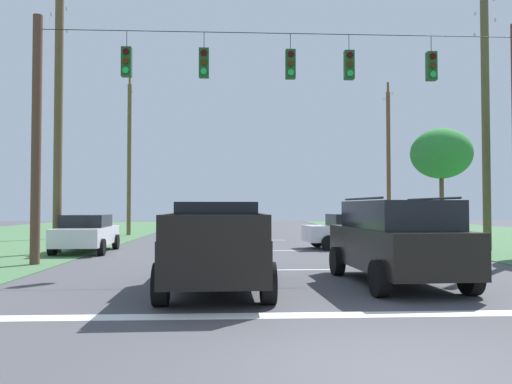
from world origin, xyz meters
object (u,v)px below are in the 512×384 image
(utility_pole_mid_left, at_px, (58,117))
(distant_car_crossing_white, at_px, (87,233))
(overhead_signal_span, at_px, (282,124))
(tree_roadside_right, at_px, (441,154))
(distant_car_far_parked, at_px, (208,225))
(utility_pole_far_left, at_px, (129,157))
(utility_pole_far_right, at_px, (389,160))
(utility_pole_mid_right, at_px, (486,119))
(suv_black, at_px, (396,239))
(pickup_truck, at_px, (216,245))
(distant_car_oncoming, at_px, (354,231))

(utility_pole_mid_left, bearing_deg, distant_car_crossing_white, 24.80)
(overhead_signal_span, relative_size, tree_roadside_right, 2.31)
(distant_car_crossing_white, xyz_separation_m, distant_car_far_parked, (4.52, 7.63, 0.00))
(utility_pole_far_left, bearing_deg, distant_car_crossing_white, -86.16)
(utility_pole_far_right, height_order, utility_pole_far_left, utility_pole_far_left)
(utility_pole_mid_right, relative_size, tree_roadside_right, 1.61)
(utility_pole_mid_right, distance_m, utility_pole_far_right, 11.86)
(suv_black, xyz_separation_m, utility_pole_far_left, (-10.57, 20.61, 4.03))
(pickup_truck, xyz_separation_m, distant_car_oncoming, (5.74, 10.42, -0.18))
(suv_black, xyz_separation_m, tree_roadside_right, (9.58, 19.45, 4.20))
(utility_pole_mid_right, xyz_separation_m, utility_pole_far_left, (-17.33, 12.09, -0.43))
(distant_car_far_parked, bearing_deg, suv_black, -72.12)
(suv_black, distance_m, distant_car_oncoming, 10.15)
(overhead_signal_span, height_order, distant_car_oncoming, overhead_signal_span)
(distant_car_oncoming, bearing_deg, utility_pole_far_left, 138.76)
(distant_car_crossing_white, xyz_separation_m, utility_pole_far_left, (-0.80, 11.96, 4.30))
(distant_car_oncoming, bearing_deg, pickup_truck, -118.84)
(pickup_truck, relative_size, utility_pole_mid_right, 0.49)
(distant_car_crossing_white, distance_m, utility_pole_far_left, 12.73)
(overhead_signal_span, relative_size, suv_black, 3.26)
(utility_pole_mid_left, bearing_deg, utility_pole_far_right, 35.29)
(distant_car_crossing_white, distance_m, distant_car_far_parked, 8.87)
(distant_car_far_parked, distance_m, utility_pole_far_left, 8.10)
(distant_car_crossing_white, relative_size, distant_car_far_parked, 1.00)
(utility_pole_far_right, xyz_separation_m, tree_roadside_right, (3.16, -0.91, 0.34))
(overhead_signal_span, distance_m, suv_black, 5.96)
(utility_pole_mid_right, relative_size, utility_pole_far_left, 1.07)
(utility_pole_far_right, distance_m, tree_roadside_right, 3.31)
(utility_pole_mid_right, height_order, utility_pole_far_left, utility_pole_mid_right)
(utility_pole_far_left, bearing_deg, pickup_truck, -73.24)
(suv_black, relative_size, utility_pole_far_right, 0.48)
(utility_pole_mid_left, bearing_deg, utility_pole_mid_right, 1.09)
(suv_black, relative_size, distant_car_far_parked, 1.12)
(distant_car_oncoming, relative_size, utility_pole_mid_left, 0.41)
(utility_pole_mid_left, height_order, utility_pole_far_left, utility_pole_mid_left)
(utility_pole_mid_right, bearing_deg, utility_pole_far_left, 145.10)
(utility_pole_far_right, bearing_deg, utility_pole_mid_left, -144.71)
(suv_black, bearing_deg, utility_pole_far_left, 117.16)
(overhead_signal_span, xyz_separation_m, utility_pole_mid_left, (-8.52, 3.90, 0.87))
(utility_pole_mid_left, bearing_deg, utility_pole_far_left, 89.01)
(overhead_signal_span, height_order, utility_pole_far_right, utility_pole_far_right)
(suv_black, xyz_separation_m, utility_pole_mid_right, (6.76, 8.52, 4.46))
(utility_pole_mid_right, bearing_deg, distant_car_crossing_white, 179.53)
(utility_pole_mid_right, bearing_deg, pickup_truck, -141.06)
(utility_pole_far_left, height_order, tree_roadside_right, utility_pole_far_left)
(distant_car_far_parked, bearing_deg, distant_car_crossing_white, -120.65)
(utility_pole_mid_left, bearing_deg, overhead_signal_span, -24.62)
(utility_pole_far_right, height_order, tree_roadside_right, utility_pole_far_right)
(utility_pole_far_left, relative_size, tree_roadside_right, 1.50)
(overhead_signal_span, xyz_separation_m, suv_black, (2.27, -4.28, -3.47))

